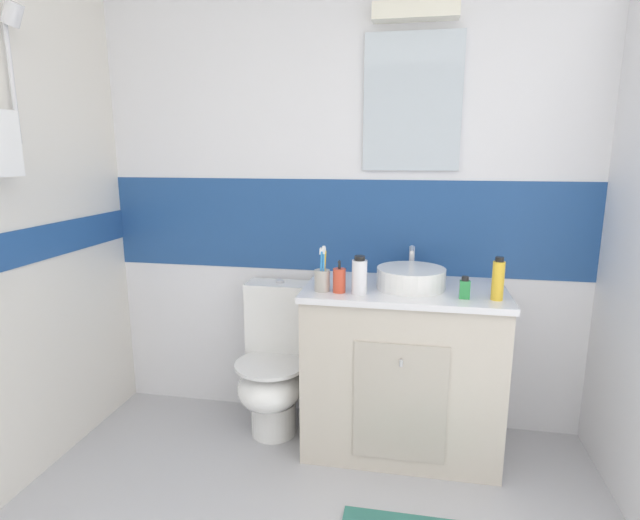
% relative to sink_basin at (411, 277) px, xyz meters
% --- Properties ---
extents(wall_back_tiled, '(3.20, 0.20, 2.50)m').
position_rel_sink_basin_xyz_m(wall_back_tiled, '(-0.38, 0.32, 0.36)').
color(wall_back_tiled, white).
rests_on(wall_back_tiled, ground_plane).
extents(vanity_cabinet, '(0.96, 0.55, 0.85)m').
position_rel_sink_basin_xyz_m(vanity_cabinet, '(-0.03, 0.01, -0.48)').
color(vanity_cabinet, beige).
rests_on(vanity_cabinet, ground_plane).
extents(sink_basin, '(0.33, 0.37, 0.18)m').
position_rel_sink_basin_xyz_m(sink_basin, '(0.00, 0.00, 0.00)').
color(sink_basin, white).
rests_on(sink_basin, vanity_cabinet).
extents(toilet, '(0.37, 0.50, 0.81)m').
position_rel_sink_basin_xyz_m(toilet, '(-0.70, 0.03, -0.53)').
color(toilet, white).
rests_on(toilet, ground_plane).
extents(toothbrush_cup, '(0.07, 0.07, 0.22)m').
position_rel_sink_basin_xyz_m(toothbrush_cup, '(-0.41, -0.14, 0.01)').
color(toothbrush_cup, '#B2ADA3').
rests_on(toothbrush_cup, vanity_cabinet).
extents(soap_dispenser, '(0.06, 0.06, 0.15)m').
position_rel_sink_basin_xyz_m(soap_dispenser, '(-0.33, -0.14, 0.00)').
color(soap_dispenser, '#D84C33').
rests_on(soap_dispenser, vanity_cabinet).
extents(mouthwash_bottle, '(0.07, 0.07, 0.18)m').
position_rel_sink_basin_xyz_m(mouthwash_bottle, '(-0.23, -0.15, 0.03)').
color(mouthwash_bottle, white).
rests_on(mouthwash_bottle, vanity_cabinet).
extents(perfume_flask_small, '(0.05, 0.03, 0.10)m').
position_rel_sink_basin_xyz_m(perfume_flask_small, '(0.24, -0.14, -0.00)').
color(perfume_flask_small, green).
rests_on(perfume_flask_small, vanity_cabinet).
extents(shampoo_bottle_tall, '(0.05, 0.05, 0.19)m').
position_rel_sink_basin_xyz_m(shampoo_bottle_tall, '(0.38, -0.14, 0.04)').
color(shampoo_bottle_tall, yellow).
rests_on(shampoo_bottle_tall, vanity_cabinet).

